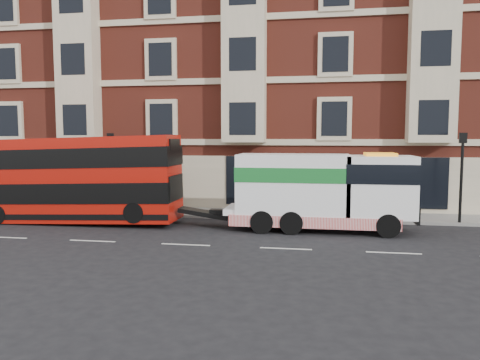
{
  "coord_description": "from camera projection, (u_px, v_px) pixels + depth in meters",
  "views": [
    {
      "loc": [
        5.22,
        -17.74,
        4.29
      ],
      "look_at": [
        1.53,
        4.0,
        2.26
      ],
      "focal_mm": 35.0,
      "sensor_mm": 36.0,
      "label": 1
    }
  ],
  "objects": [
    {
      "name": "ground",
      "position": [
        186.0,
        245.0,
        18.68
      ],
      "size": [
        120.0,
        120.0,
        0.0
      ],
      "primitive_type": "plane",
      "color": "black",
      "rests_on": "ground"
    },
    {
      "name": "sidewalk",
      "position": [
        224.0,
        213.0,
        26.03
      ],
      "size": [
        90.0,
        3.0,
        0.15
      ],
      "primitive_type": "cube",
      "color": "slate",
      "rests_on": "ground"
    },
    {
      "name": "victorian_terrace",
      "position": [
        252.0,
        54.0,
        32.4
      ],
      "size": [
        45.0,
        12.0,
        20.4
      ],
      "color": "maroon",
      "rests_on": "ground"
    },
    {
      "name": "lamp_post_west",
      "position": [
        111.0,
        167.0,
        25.52
      ],
      "size": [
        0.35,
        0.15,
        4.35
      ],
      "color": "black",
      "rests_on": "sidewalk"
    },
    {
      "name": "lamp_post_east",
      "position": [
        462.0,
        171.0,
        22.51
      ],
      "size": [
        0.35,
        0.15,
        4.35
      ],
      "color": "black",
      "rests_on": "sidewalk"
    },
    {
      "name": "double_decker_bus",
      "position": [
        74.0,
        178.0,
        23.32
      ],
      "size": [
        10.52,
        2.41,
        4.26
      ],
      "color": "#A91209",
      "rests_on": "ground"
    },
    {
      "name": "tow_truck",
      "position": [
        319.0,
        190.0,
        21.34
      ],
      "size": [
        8.42,
        2.49,
        3.51
      ],
      "color": "white",
      "rests_on": "ground"
    }
  ]
}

